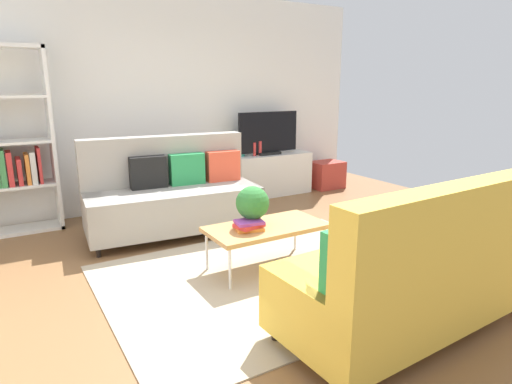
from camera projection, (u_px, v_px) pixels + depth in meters
ground_plane at (267, 274)px, 3.96m from camera, size 7.68×7.68×0.00m
wall_far at (158, 101)px, 5.94m from camera, size 6.40×0.12×2.90m
area_rug at (273, 276)px, 3.91m from camera, size 2.90×2.20×0.01m
couch_beige at (172, 195)px, 4.98m from camera, size 1.97×1.01×1.10m
couch_green at (414, 273)px, 2.95m from camera, size 1.93×0.91×1.10m
coffee_table at (266, 228)px, 4.00m from camera, size 1.10×0.56×0.42m
tv_console at (267, 175)px, 6.71m from camera, size 1.40×0.44×0.64m
tv at (268, 134)px, 6.54m from camera, size 1.00×0.20×0.64m
storage_trunk at (326, 175)px, 7.20m from camera, size 0.52×0.40×0.44m
potted_plant at (252, 204)px, 3.93m from camera, size 0.30×0.30×0.37m
table_book_0 at (249, 228)px, 3.87m from camera, size 0.28×0.23×0.03m
table_book_1 at (249, 225)px, 3.87m from camera, size 0.27×0.23×0.03m
table_book_2 at (249, 222)px, 3.86m from camera, size 0.27×0.22×0.03m
vase_0 at (232, 153)px, 6.37m from camera, size 0.08×0.08×0.13m
vase_1 at (241, 152)px, 6.44m from camera, size 0.12×0.12×0.13m
bottle_0 at (254, 149)px, 6.45m from camera, size 0.05×0.05×0.20m
bottle_1 at (260, 148)px, 6.50m from camera, size 0.05×0.05×0.21m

